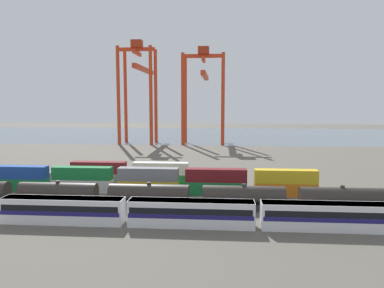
# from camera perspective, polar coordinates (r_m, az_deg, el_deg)

# --- Properties ---
(ground_plane) EXTENTS (420.00, 420.00, 0.00)m
(ground_plane) POSITION_cam_1_polar(r_m,az_deg,el_deg) (115.32, -0.71, -2.67)
(ground_plane) COLOR #5B564C
(harbour_water) EXTENTS (400.00, 110.00, 0.01)m
(harbour_water) POSITION_cam_1_polar(r_m,az_deg,el_deg) (212.19, 1.70, 1.47)
(harbour_water) COLOR slate
(harbour_water) RESTS_ON ground_plane
(passenger_train) EXTENTS (57.51, 3.14, 3.90)m
(passenger_train) POSITION_cam_1_polar(r_m,az_deg,el_deg) (55.15, -0.14, -10.48)
(passenger_train) COLOR silver
(passenger_train) RESTS_ON ground_plane
(freight_tank_row) EXTENTS (79.49, 2.98, 4.44)m
(freight_tank_row) POSITION_cam_1_polar(r_m,az_deg,el_deg) (65.22, -6.68, -7.89)
(freight_tank_row) COLOR #232326
(freight_tank_row) RESTS_ON ground_plane
(shipping_container_0) EXTENTS (12.10, 2.44, 2.60)m
(shipping_container_0) POSITION_cam_1_polar(r_m,az_deg,el_deg) (84.79, -25.19, -5.69)
(shipping_container_0) COLOR #197538
(shipping_container_0) RESTS_ON ground_plane
(shipping_container_1) EXTENTS (12.10, 2.44, 2.60)m
(shipping_container_1) POSITION_cam_1_polar(r_m,az_deg,el_deg) (84.31, -25.27, -3.96)
(shipping_container_1) COLOR #1C4299
(shipping_container_1) RESTS_ON shipping_container_0
(shipping_container_2) EXTENTS (12.10, 2.44, 2.60)m
(shipping_container_2) POSITION_cam_1_polar(r_m,az_deg,el_deg) (78.99, -16.53, -6.20)
(shipping_container_2) COLOR silver
(shipping_container_2) RESTS_ON ground_plane
(shipping_container_3) EXTENTS (12.10, 2.44, 2.60)m
(shipping_container_3) POSITION_cam_1_polar(r_m,az_deg,el_deg) (78.48, -16.59, -4.34)
(shipping_container_3) COLOR #197538
(shipping_container_3) RESTS_ON shipping_container_2
(shipping_container_4) EXTENTS (12.10, 2.44, 2.60)m
(shipping_container_4) POSITION_cam_1_polar(r_m,az_deg,el_deg) (75.23, -6.75, -6.60)
(shipping_container_4) COLOR gold
(shipping_container_4) RESTS_ON ground_plane
(shipping_container_5) EXTENTS (12.10, 2.44, 2.60)m
(shipping_container_5) POSITION_cam_1_polar(r_m,az_deg,el_deg) (74.69, -6.78, -4.66)
(shipping_container_5) COLOR slate
(shipping_container_5) RESTS_ON shipping_container_4
(shipping_container_6) EXTENTS (12.10, 2.44, 2.60)m
(shipping_container_6) POSITION_cam_1_polar(r_m,az_deg,el_deg) (73.82, 3.73, -6.82)
(shipping_container_6) COLOR #197538
(shipping_container_6) RESTS_ON ground_plane
(shipping_container_7) EXTENTS (12.10, 2.44, 2.60)m
(shipping_container_7) POSITION_cam_1_polar(r_m,az_deg,el_deg) (73.27, 3.75, -4.84)
(shipping_container_7) COLOR maroon
(shipping_container_7) RESTS_ON shipping_container_6
(shipping_container_8) EXTENTS (12.10, 2.44, 2.60)m
(shipping_container_8) POSITION_cam_1_polar(r_m,az_deg,el_deg) (74.90, 14.27, -6.82)
(shipping_container_8) COLOR orange
(shipping_container_8) RESTS_ON ground_plane
(shipping_container_9) EXTENTS (12.10, 2.44, 2.60)m
(shipping_container_9) POSITION_cam_1_polar(r_m,az_deg,el_deg) (74.36, 14.32, -4.86)
(shipping_container_9) COLOR gold
(shipping_container_9) RESTS_ON shipping_container_8
(shipping_container_10) EXTENTS (6.04, 2.44, 2.60)m
(shipping_container_10) POSITION_cam_1_polar(r_m,az_deg,el_deg) (90.29, -22.61, -4.87)
(shipping_container_10) COLOR slate
(shipping_container_10) RESTS_ON ground_plane
(shipping_container_11) EXTENTS (12.10, 2.44, 2.60)m
(shipping_container_11) POSITION_cam_1_polar(r_m,az_deg,el_deg) (84.89, -14.19, -5.26)
(shipping_container_11) COLOR slate
(shipping_container_11) RESTS_ON ground_plane
(shipping_container_12) EXTENTS (12.10, 2.44, 2.60)m
(shipping_container_12) POSITION_cam_1_polar(r_m,az_deg,el_deg) (84.42, -14.24, -3.53)
(shipping_container_12) COLOR maroon
(shipping_container_12) RESTS_ON shipping_container_11
(shipping_container_13) EXTENTS (12.10, 2.44, 2.60)m
(shipping_container_13) POSITION_cam_1_polar(r_m,az_deg,el_deg) (81.54, -4.85, -5.56)
(shipping_container_13) COLOR #197538
(shipping_container_13) RESTS_ON ground_plane
(shipping_container_14) EXTENTS (12.10, 2.44, 2.60)m
(shipping_container_14) POSITION_cam_1_polar(r_m,az_deg,el_deg) (81.04, -4.87, -3.77)
(shipping_container_14) COLOR silver
(shipping_container_14) RESTS_ON shipping_container_13
(shipping_container_15) EXTENTS (6.04, 2.44, 2.60)m
(shipping_container_15) POSITION_cam_1_polar(r_m,az_deg,el_deg) (80.48, 5.01, -5.73)
(shipping_container_15) COLOR #146066
(shipping_container_15) RESTS_ON ground_plane
(gantry_crane_west) EXTENTS (15.83, 41.35, 45.69)m
(gantry_crane_west) POSITION_cam_1_polar(r_m,az_deg,el_deg) (171.50, -8.18, 9.68)
(gantry_crane_west) COLOR red
(gantry_crane_west) RESTS_ON ground_plane
(gantry_crane_central) EXTENTS (18.75, 40.91, 42.53)m
(gantry_crane_central) POSITION_cam_1_polar(r_m,az_deg,el_deg) (167.61, 1.85, 9.17)
(gantry_crane_central) COLOR red
(gantry_crane_central) RESTS_ON ground_plane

